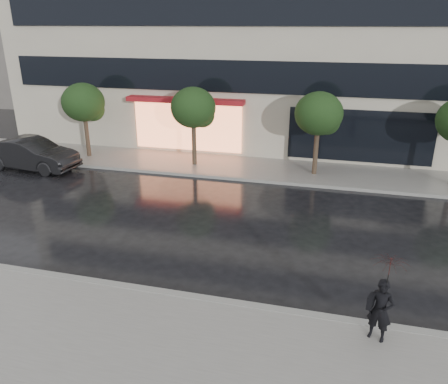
% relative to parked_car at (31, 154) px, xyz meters
% --- Properties ---
extents(ground, '(120.00, 120.00, 0.00)m').
position_rel_parked_car_xyz_m(ground, '(10.68, -7.54, -0.78)').
color(ground, black).
rests_on(ground, ground).
extents(sidewalk_near, '(60.00, 4.50, 0.12)m').
position_rel_parked_car_xyz_m(sidewalk_near, '(10.68, -10.79, -0.72)').
color(sidewalk_near, slate).
rests_on(sidewalk_near, ground).
extents(sidewalk_far, '(60.00, 3.50, 0.12)m').
position_rel_parked_car_xyz_m(sidewalk_far, '(10.68, 2.71, -0.72)').
color(sidewalk_far, slate).
rests_on(sidewalk_far, ground).
extents(curb_near, '(60.00, 0.25, 0.14)m').
position_rel_parked_car_xyz_m(curb_near, '(10.68, -8.54, -0.71)').
color(curb_near, gray).
rests_on(curb_near, ground).
extents(curb_far, '(60.00, 0.25, 0.14)m').
position_rel_parked_car_xyz_m(curb_far, '(10.68, 0.96, -0.71)').
color(curb_far, gray).
rests_on(curb_far, ground).
extents(tree_far_west, '(2.20, 2.20, 3.99)m').
position_rel_parked_car_xyz_m(tree_far_west, '(1.74, 2.49, 2.14)').
color(tree_far_west, '#33261C').
rests_on(tree_far_west, ground).
extents(tree_mid_west, '(2.20, 2.20, 3.99)m').
position_rel_parked_car_xyz_m(tree_mid_west, '(7.74, 2.49, 2.14)').
color(tree_mid_west, '#33261C').
rests_on(tree_mid_west, ground).
extents(tree_mid_east, '(2.20, 2.20, 3.99)m').
position_rel_parked_car_xyz_m(tree_mid_east, '(13.74, 2.49, 2.14)').
color(tree_mid_east, '#33261C').
rests_on(tree_mid_east, ground).
extents(parked_car, '(4.87, 2.02, 1.57)m').
position_rel_parked_car_xyz_m(parked_car, '(0.00, 0.00, 0.00)').
color(parked_car, black).
rests_on(parked_car, ground).
extents(pedestrian_with_umbrella, '(1.07, 1.08, 2.13)m').
position_rel_parked_car_xyz_m(pedestrian_with_umbrella, '(15.83, -9.05, 0.72)').
color(pedestrian_with_umbrella, black).
rests_on(pedestrian_with_umbrella, sidewalk_near).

